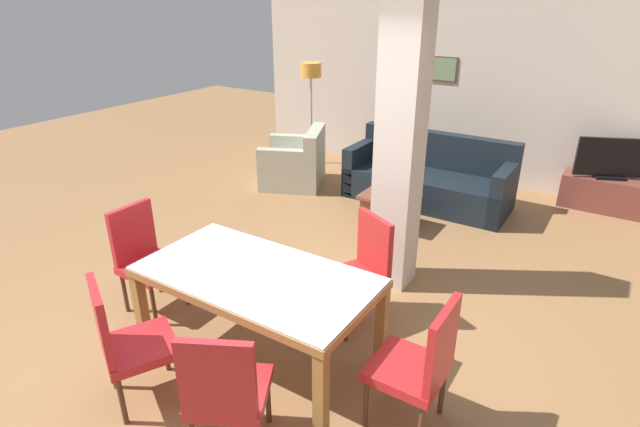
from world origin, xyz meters
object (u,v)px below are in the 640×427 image
Objects in this scene: dining_chair_head_left at (145,255)px; dining_chair_near_left at (126,339)px; dining_chair_near_right at (225,389)px; armchair at (296,165)px; tv_stand at (605,194)px; dining_table at (257,289)px; dining_chair_far_right at (362,267)px; tv_screen at (613,159)px; floor_lamp at (311,80)px; sofa at (428,180)px; coffee_table at (389,210)px; bottle at (394,193)px; dining_chair_head_right at (420,362)px.

dining_chair_head_left is 1.00× the size of dining_chair_near_left.
dining_chair_near_right is 0.81× the size of armchair.
tv_stand is (2.43, 5.55, -0.30)m from dining_chair_near_left.
dining_chair_near_right is at bearing -62.30° from dining_table.
dining_chair_far_right is 1.13× the size of tv_screen.
floor_lamp is (-2.35, 4.28, 0.77)m from dining_table.
dining_table is 0.95m from dining_chair_near_right.
floor_lamp is (-4.34, -0.42, 0.67)m from tv_screen.
sofa reaches higher than coffee_table.
sofa is at bearing 84.02° from coffee_table.
dining_table is 3.74m from sofa.
armchair is 4.75× the size of bottle.
tv_screen is at bearing 42.45° from coffee_table.
dining_chair_near_right is at bearing -61.42° from floor_lamp.
sofa reaches higher than armchair.
tv_stand is at bearing -154.76° from sofa.
dining_chair_head_right reaches higher than bottle.
tv_screen is at bearing 67.08° from dining_table.
bottle is 0.15× the size of floor_lamp.
sofa is at bearing 162.15° from dining_chair_head_left.
tv_stand is at bearing 45.91° from bottle.
dining_chair_near_right is at bearing 133.78° from dining_chair_head_right.
coffee_table is 2.94m from tv_stand.
dining_chair_near_right is 4.60m from sofa.
tv_screen is (0.68, 4.70, 0.18)m from dining_chair_head_right.
bottle is 2.96m from tv_stand.
sofa is (-1.38, 3.73, -0.22)m from dining_chair_head_right.
sofa is at bearing 91.15° from dining_table.
tv_stand is (2.05, 2.12, -0.28)m from bottle.
dining_chair_head_left is at bearing -124.77° from tv_stand.
floor_lamp reaches higher than dining_chair_near_right.
dining_chair_near_left is 0.81× the size of armchair.
dining_table is 5.12m from tv_stand.
dining_chair_far_right reaches higher than sofa.
sofa is 2.55× the size of tv_screen.
coffee_table is 2.64× the size of bottle.
dining_chair_near_right is 1.68m from dining_chair_far_right.
tv_screen reaches higher than coffee_table.
dining_chair_head_left is 1.46× the size of coffee_table.
coffee_table is (-0.62, 3.55, -0.31)m from dining_chair_near_right.
tv_stand is 0.64× the size of floor_lamp.
floor_lamp reaches higher than dining_table.
tv_stand is 4.51m from floor_lamp.
dining_chair_near_right and dining_chair_near_left have the same top height.
floor_lamp is at bearing 143.36° from bottle.
sofa is (-0.07, 3.73, -0.30)m from dining_table.
dining_table is at bearing -86.19° from coffee_table.
dining_chair_head_left and dining_chair_far_right have the same top height.
dining_chair_head_left reaches higher than armchair.
dining_chair_near_left reaches higher than dining_table.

